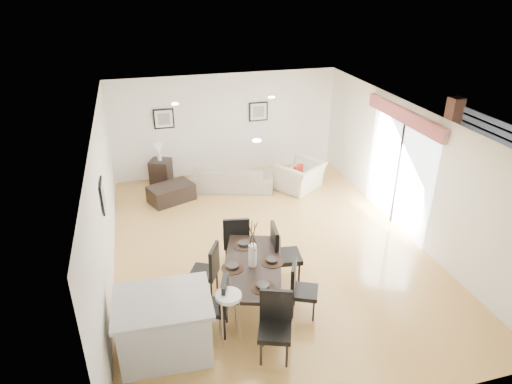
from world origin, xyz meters
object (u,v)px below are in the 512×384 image
object	(u,v)px
dining_chair_enear	(300,286)
bar_stool	(229,301)
dining_chair_foot	(236,238)
coffee_table	(171,193)
sofa	(232,178)
dining_chair_head	(275,321)
dining_chair_wfar	(208,268)
kitchen_island	(165,326)
side_table	(161,172)
dining_chair_efar	(281,251)
armchair	(300,176)
dining_chair_wnear	(219,302)
dining_table	(253,269)

from	to	relation	value
dining_chair_enear	bar_stool	xyz separation A→B (m)	(-1.21, -0.29, 0.20)
dining_chair_foot	bar_stool	world-z (taller)	dining_chair_foot
coffee_table	sofa	bearing A→B (deg)	-11.91
dining_chair_head	dining_chair_wfar	bearing A→B (deg)	134.36
kitchen_island	side_table	bearing A→B (deg)	88.45
dining_chair_efar	armchair	bearing A→B (deg)	-18.46
dining_chair_head	dining_chair_efar	bearing A→B (deg)	89.84
kitchen_island	dining_chair_wnear	bearing A→B (deg)	17.75
sofa	bar_stool	world-z (taller)	bar_stool
kitchen_island	dining_table	bearing A→B (deg)	28.02
dining_chair_efar	dining_chair_head	size ratio (longest dim) A/B	1.08
dining_table	kitchen_island	bearing A→B (deg)	-136.61
armchair	dining_chair_wfar	bearing A→B (deg)	14.69
sofa	dining_chair_wfar	world-z (taller)	dining_chair_wfar
sofa	dining_chair_foot	size ratio (longest dim) A/B	1.94
dining_chair_head	sofa	bearing A→B (deg)	104.32
dining_chair_head	bar_stool	world-z (taller)	dining_chair_head
armchair	dining_chair_efar	size ratio (longest dim) A/B	0.98
dining_chair_head	kitchen_island	xyz separation A→B (m)	(-1.52, 0.43, -0.10)
dining_chair_foot	sofa	bearing A→B (deg)	-91.70
sofa	coffee_table	xyz separation A→B (m)	(-1.57, -0.28, -0.09)
kitchen_island	coffee_table	bearing A→B (deg)	85.87
side_table	dining_table	bearing A→B (deg)	-78.30
dining_chair_wfar	coffee_table	xyz separation A→B (m)	(-0.28, 3.75, -0.34)
dining_chair_head	kitchen_island	size ratio (longest dim) A/B	0.74
dining_chair_foot	bar_stool	bearing A→B (deg)	83.28
dining_table	dining_chair_enear	world-z (taller)	dining_chair_enear
dining_table	side_table	bearing A→B (deg)	119.42
armchair	dining_chair_enear	bearing A→B (deg)	33.99
sofa	coffee_table	world-z (taller)	sofa
dining_chair_foot	kitchen_island	distance (m)	2.37
armchair	sofa	bearing A→B (deg)	-51.06
dining_table	dining_chair_efar	size ratio (longest dim) A/B	1.82
sofa	dining_chair_wnear	distance (m)	5.11
bar_stool	dining_chair_enear	bearing A→B (deg)	13.52
armchair	dining_chair_wfar	world-z (taller)	dining_chair_wfar
side_table	dining_chair_efar	bearing A→B (deg)	-70.11
armchair	dining_chair_wnear	distance (m)	5.38
bar_stool	dining_chair_wfar	bearing A→B (deg)	95.46
armchair	dining_table	xyz separation A→B (m)	(-2.30, -4.00, 0.33)
dining_table	dining_chair_head	bearing A→B (deg)	-70.71
dining_chair_wfar	bar_stool	size ratio (longest dim) A/B	1.15
coffee_table	side_table	world-z (taller)	side_table
dining_chair_wnear	side_table	xyz separation A→B (m)	(-0.43, 5.73, -0.21)
side_table	sofa	bearing A→B (deg)	-24.49
dining_chair_wnear	kitchen_island	distance (m)	0.87
dining_table	sofa	bearing A→B (deg)	99.57
dining_chair_enear	kitchen_island	world-z (taller)	kitchen_island
dining_chair_wnear	side_table	bearing A→B (deg)	-156.49
dining_chair_wnear	dining_chair_head	world-z (taller)	dining_chair_head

